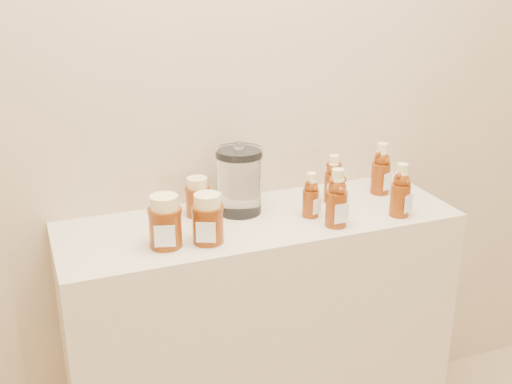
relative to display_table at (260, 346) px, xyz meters
name	(u,v)px	position (x,y,z in m)	size (l,w,h in m)	color
wall_back	(236,57)	(0.00, 0.20, 0.90)	(3.50, 0.02, 2.70)	tan
display_table	(260,346)	(0.00, 0.00, 0.00)	(1.20, 0.40, 0.90)	#CAB794
bear_bottle_back_left	(311,192)	(0.15, -0.04, 0.53)	(0.05, 0.05, 0.16)	#612407
bear_bottle_back_mid	(333,176)	(0.27, 0.05, 0.54)	(0.06, 0.06, 0.17)	#612407
bear_bottle_back_right	(381,165)	(0.45, 0.06, 0.55)	(0.07, 0.07, 0.19)	#612407
bear_bottle_front_left	(337,194)	(0.19, -0.13, 0.55)	(0.07, 0.07, 0.20)	#612407
bear_bottle_front_right	(401,187)	(0.40, -0.13, 0.54)	(0.06, 0.06, 0.19)	#612407
honey_jar_left	(165,221)	(-0.31, -0.08, 0.52)	(0.09, 0.09, 0.15)	#612407
honey_jar_back	(198,197)	(-0.16, 0.09, 0.51)	(0.08, 0.08, 0.12)	#612407
honey_jar_front	(208,218)	(-0.19, -0.10, 0.52)	(0.09, 0.09, 0.14)	#612407
glass_canister	(239,178)	(-0.04, 0.07, 0.56)	(0.14, 0.14, 0.22)	white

